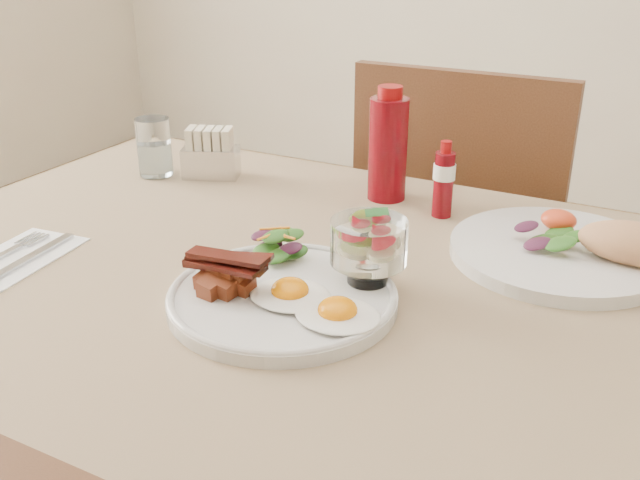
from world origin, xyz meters
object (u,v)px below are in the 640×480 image
hot_sauce_bottle (444,180)px  chair_far (464,250)px  water_glass (155,151)px  ketchup_bottle (388,147)px  second_plate (576,248)px  sugar_caddy (211,156)px  table (324,342)px  fruit_cup (369,242)px  main_plate (283,298)px

hot_sauce_bottle → chair_far: bearing=98.9°
hot_sauce_bottle → water_glass: hot_sauce_bottle is taller
ketchup_bottle → second_plate: bearing=-18.3°
second_plate → sugar_caddy: (-0.65, 0.06, 0.02)m
table → fruit_cup: bearing=2.9°
main_plate → ketchup_bottle: bearing=94.3°
fruit_cup → hot_sauce_bottle: (-0.00, 0.29, -0.01)m
chair_far → fruit_cup: (0.06, -0.66, 0.30)m
main_plate → chair_far: bearing=88.4°
main_plate → sugar_caddy: size_ratio=2.50×
main_plate → second_plate: size_ratio=0.87×
table → sugar_caddy: 0.48m
chair_far → hot_sauce_bottle: 0.47m
ketchup_bottle → table: bearing=-81.2°
fruit_cup → table: bearing=-177.1°
table → water_glass: bearing=153.2°
sugar_caddy → fruit_cup: bearing=-55.0°
chair_far → water_glass: size_ratio=8.84×
water_glass → fruit_cup: bearing=-23.9°
fruit_cup → sugar_caddy: size_ratio=0.86×
table → main_plate: bearing=-105.6°
main_plate → sugar_caddy: sugar_caddy is taller
table → sugar_caddy: sugar_caddy is taller
table → chair_far: chair_far is taller
chair_far → sugar_caddy: bearing=-134.0°
ketchup_bottle → hot_sauce_bottle: (0.11, -0.03, -0.03)m
sugar_caddy → ketchup_bottle: bearing=-14.6°
sugar_caddy → table: bearing=-59.2°
table → ketchup_bottle: size_ratio=7.05×
sugar_caddy → water_glass: size_ratio=1.07×
chair_far → hot_sauce_bottle: size_ratio=7.63×
water_glass → ketchup_bottle: bearing=11.5°
fruit_cup → second_plate: bearing=44.6°
table → ketchup_bottle: 0.37m
hot_sauce_bottle → sugar_caddy: hot_sauce_bottle is taller
table → hot_sauce_bottle: hot_sauce_bottle is taller
ketchup_bottle → sugar_caddy: bearing=-171.8°
table → ketchup_bottle: (-0.05, 0.32, 0.18)m
chair_far → fruit_cup: bearing=-84.9°
sugar_caddy → chair_far: bearing=23.3°
chair_far → fruit_cup: 0.73m
ketchup_bottle → water_glass: bearing=-168.5°
sugar_caddy → water_glass: (-0.10, -0.04, 0.01)m
sugar_caddy → water_glass: water_glass is taller
fruit_cup → hot_sauce_bottle: bearing=90.1°
fruit_cup → second_plate: (0.22, 0.21, -0.05)m
chair_far → second_plate: bearing=-58.5°
table → second_plate: (0.27, 0.22, 0.11)m
second_plate → sugar_caddy: sugar_caddy is taller
second_plate → sugar_caddy: 0.65m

